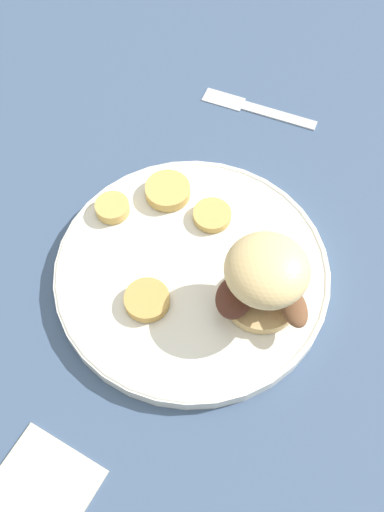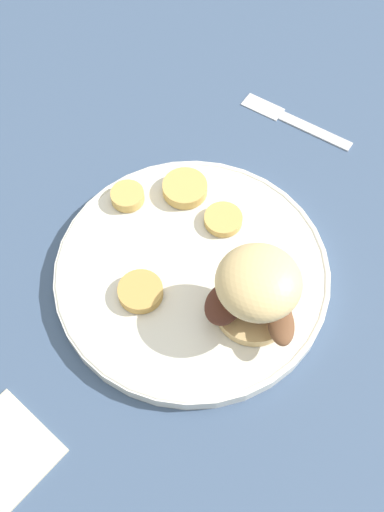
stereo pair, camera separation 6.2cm
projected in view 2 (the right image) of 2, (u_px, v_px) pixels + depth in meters
name	position (u px, v px, depth m)	size (l,w,h in m)	color
ground_plane	(192.00, 276.00, 0.66)	(4.00, 4.00, 0.00)	#3D5170
dinner_plate	(192.00, 272.00, 0.65)	(0.30, 0.30, 0.02)	white
sandwich	(256.00, 292.00, 0.57)	(0.10, 0.09, 0.09)	tan
potato_round_0	(185.00, 188.00, 0.69)	(0.05, 0.05, 0.01)	tan
potato_round_1	(223.00, 219.00, 0.67)	(0.04, 0.04, 0.01)	tan
potato_round_2	(140.00, 291.00, 0.62)	(0.05, 0.05, 0.01)	tan
potato_round_3	(127.00, 196.00, 0.68)	(0.04, 0.04, 0.01)	tan
fork	(294.00, 121.00, 0.77)	(0.14, 0.10, 0.00)	silver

